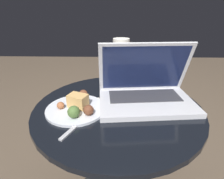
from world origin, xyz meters
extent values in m
cylinder|color=black|center=(0.00, 0.00, 0.28)|extent=(0.09, 0.09, 0.53)
cylinder|color=black|center=(0.00, 0.00, 0.55)|extent=(0.61, 0.61, 0.02)
cube|color=silver|center=(-0.14, -0.02, 0.56)|extent=(0.19, 0.15, 0.00)
cube|color=silver|center=(0.11, 0.01, 0.57)|extent=(0.36, 0.25, 0.02)
cube|color=#333338|center=(0.10, 0.04, 0.58)|extent=(0.28, 0.13, 0.00)
cube|color=silver|center=(0.10, 0.08, 0.68)|extent=(0.35, 0.11, 0.20)
cube|color=#19234C|center=(0.10, 0.08, 0.68)|extent=(0.32, 0.10, 0.18)
cylinder|color=gold|center=(0.01, 0.17, 0.66)|extent=(0.07, 0.07, 0.20)
cylinder|color=white|center=(0.01, 0.17, 0.77)|extent=(0.07, 0.07, 0.02)
cylinder|color=silver|center=(-0.15, -0.04, 0.57)|extent=(0.21, 0.21, 0.01)
cube|color=tan|center=(-0.14, -0.03, 0.59)|extent=(0.08, 0.07, 0.05)
sphere|color=#4C6B33|center=(-0.14, -0.10, 0.59)|extent=(0.04, 0.04, 0.04)
sphere|color=#9E5B38|center=(-0.20, -0.04, 0.58)|extent=(0.03, 0.03, 0.03)
sphere|color=brown|center=(-0.13, 0.04, 0.59)|extent=(0.03, 0.03, 0.03)
sphere|color=brown|center=(-0.09, -0.08, 0.59)|extent=(0.03, 0.03, 0.03)
cube|color=#B2B2B7|center=(-0.13, -0.14, 0.56)|extent=(0.06, 0.12, 0.00)
cube|color=#B2B2B7|center=(-0.09, -0.06, 0.56)|extent=(0.04, 0.06, 0.00)
camera|label=1|loc=(-0.01, -0.56, 0.88)|focal=28.00mm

